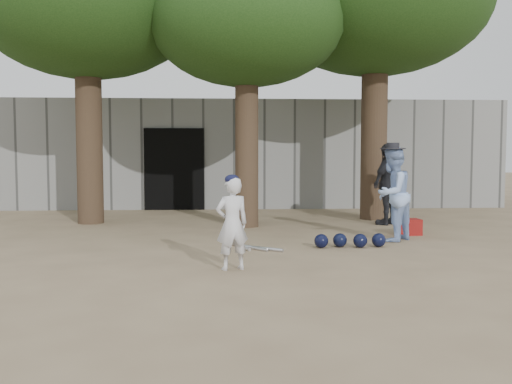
{
  "coord_description": "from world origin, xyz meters",
  "views": [
    {
      "loc": [
        0.08,
        -7.65,
        1.56
      ],
      "look_at": [
        0.6,
        1.0,
        0.95
      ],
      "focal_mm": 40.0,
      "sensor_mm": 36.0,
      "label": 1
    }
  ],
  "objects": [
    {
      "name": "ground",
      "position": [
        0.0,
        0.0,
        0.0
      ],
      "size": [
        70.0,
        70.0,
        0.0
      ],
      "primitive_type": "plane",
      "color": "#937C5E",
      "rests_on": "ground"
    },
    {
      "name": "spectator_dark",
      "position": [
        3.64,
        4.35,
        0.87
      ],
      "size": [
        1.04,
        1.0,
        1.75
      ],
      "primitive_type": "imported",
      "rotation": [
        0.0,
        0.0,
        3.88
      ],
      "color": "black",
      "rests_on": "ground"
    },
    {
      "name": "tree_row",
      "position": [
        0.74,
        5.02,
        4.69
      ],
      "size": [
        11.4,
        5.8,
        6.69
      ],
      "color": "brown",
      "rests_on": "ground"
    },
    {
      "name": "boy_player",
      "position": [
        0.21,
        -0.17,
        0.61
      ],
      "size": [
        0.52,
        0.42,
        1.23
      ],
      "primitive_type": "imported",
      "rotation": [
        0.0,
        0.0,
        3.47
      ],
      "color": "silver",
      "rests_on": "ground"
    },
    {
      "name": "red_bag",
      "position": [
        3.6,
        2.83,
        0.15
      ],
      "size": [
        0.44,
        0.34,
        0.3
      ],
      "primitive_type": "cube",
      "rotation": [
        0.0,
        0.0,
        0.05
      ],
      "color": "maroon",
      "rests_on": "ground"
    },
    {
      "name": "spectator_blue",
      "position": [
        3.05,
        2.12,
        0.83
      ],
      "size": [
        1.01,
        1.01,
        1.65
      ],
      "primitive_type": "imported",
      "rotation": [
        0.0,
        0.0,
        3.93
      ],
      "color": "#99B7EC",
      "rests_on": "ground"
    },
    {
      "name": "helmet_row",
      "position": [
        2.17,
        1.48,
        0.12
      ],
      "size": [
        1.19,
        0.3,
        0.23
      ],
      "color": "black",
      "rests_on": "ground"
    },
    {
      "name": "back_building",
      "position": [
        -0.0,
        10.33,
        1.5
      ],
      "size": [
        16.0,
        5.24,
        3.0
      ],
      "color": "gray",
      "rests_on": "ground"
    },
    {
      "name": "bat_pile",
      "position": [
        0.55,
        1.42,
        0.03
      ],
      "size": [
        0.84,
        0.81,
        0.06
      ],
      "color": "silver",
      "rests_on": "ground"
    }
  ]
}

